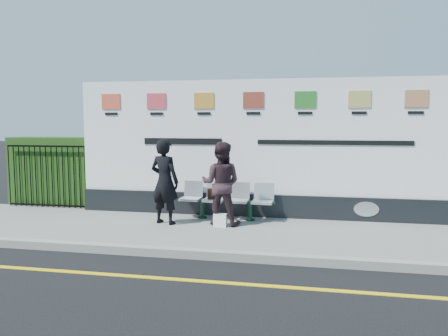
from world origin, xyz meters
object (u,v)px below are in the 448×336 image
object	(u,v)px
billboard	(253,158)
bench	(226,209)
woman_left	(165,182)
woman_right	(221,184)

from	to	relation	value
billboard	bench	distance (m)	1.29
billboard	bench	bearing A→B (deg)	-139.35
billboard	woman_left	distance (m)	2.06
bench	woman_left	bearing A→B (deg)	-148.38
woman_right	billboard	bearing A→B (deg)	-117.08
woman_left	woman_right	size ratio (longest dim) A/B	1.03
woman_right	bench	bearing A→B (deg)	-88.88
woman_left	woman_right	distance (m)	1.15
bench	woman_right	world-z (taller)	woman_right
billboard	woman_left	size ratio (longest dim) A/B	4.59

